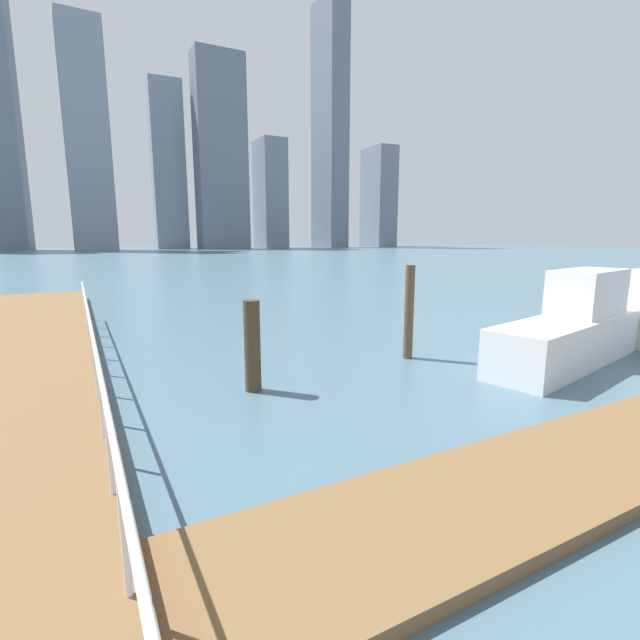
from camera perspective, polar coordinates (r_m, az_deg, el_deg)
ground_plane at (r=16.84m, az=-16.37°, el=-0.77°), size 300.00×300.00×0.00m
floating_dock at (r=7.30m, az=29.43°, el=-15.53°), size 11.86×2.00×0.18m
boardwalk_railing at (r=6.09m, az=-25.61°, el=-8.67°), size 0.06×27.32×1.08m
dock_piling_0 at (r=11.92m, az=11.10°, el=0.95°), size 0.24×0.24×2.43m
dock_piling_4 at (r=9.33m, az=-8.49°, el=-3.25°), size 0.33×0.33×1.88m
moored_boat_1 at (r=13.06m, az=29.26°, el=-0.94°), size 6.17×2.66×2.31m
skyline_tower_2 at (r=128.64m, az=-27.18°, el=19.66°), size 9.81×8.18×52.84m
skyline_tower_3 at (r=137.36m, az=-18.51°, el=17.75°), size 8.83×7.48×44.24m
skyline_tower_4 at (r=133.67m, az=-12.36°, el=19.69°), size 13.23×7.81×50.87m
skyline_tower_5 at (r=141.61m, az=-6.25°, el=15.33°), size 7.38×11.47×31.32m
skyline_tower_6 at (r=152.71m, az=1.25°, el=22.78°), size 7.53×12.31×72.23m
skyline_tower_7 at (r=164.34m, az=7.34°, el=14.95°), size 7.87×13.74×33.31m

